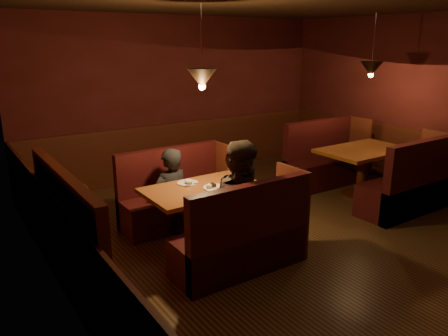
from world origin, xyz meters
TOP-DOWN VIEW (x-y plane):
  - room at (-0.28, 0.05)m, footprint 6.02×7.02m
  - main_table at (-1.24, 0.64)m, footprint 1.41×0.86m
  - main_bench_far at (-1.22, 1.44)m, footprint 1.55×0.55m
  - main_bench_near at (-1.22, -0.16)m, footprint 1.55×0.55m
  - second_table at (1.80, 0.72)m, footprint 1.43×0.91m
  - second_bench_far at (1.83, 1.57)m, footprint 1.58×0.59m
  - second_bench_near at (1.83, -0.13)m, footprint 1.58×0.59m
  - diner_a at (-1.40, 1.22)m, footprint 0.59×0.43m
  - diner_b at (-1.05, 0.08)m, footprint 1.03×0.91m

SIDE VIEW (x-z plane):
  - main_bench_far at x=-1.22m, z-range -0.19..0.87m
  - main_bench_near at x=-1.22m, z-range -0.19..0.87m
  - second_bench_far at x=1.83m, z-range -0.20..0.92m
  - second_bench_near at x=1.83m, z-range -0.20..0.92m
  - main_table at x=-1.24m, z-range 0.09..1.08m
  - second_table at x=1.80m, z-range 0.19..1.00m
  - diner_a at x=-1.40m, z-range 0.00..1.49m
  - diner_b at x=-1.05m, z-range 0.00..1.76m
  - room at x=-0.28m, z-range -0.41..2.51m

